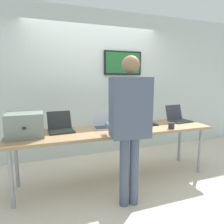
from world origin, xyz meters
name	(u,v)px	position (x,y,z in m)	size (l,w,h in m)	color
ground	(115,180)	(0.00, 0.00, -0.02)	(8.00, 8.00, 0.04)	beige
back_wall	(95,84)	(0.01, 1.13, 1.40)	(8.00, 0.11, 2.79)	silver
workbench	(115,133)	(0.00, 0.00, 0.73)	(2.93, 0.70, 0.78)	#997752
equipment_box	(25,125)	(-1.20, 0.03, 0.94)	(0.44, 0.41, 0.31)	slate
laptop_station_0	(61,127)	(-0.76, 0.16, 0.84)	(0.36, 0.40, 0.26)	black
laptop_station_1	(105,124)	(-0.10, 0.14, 0.84)	(0.39, 0.34, 0.25)	#ABAEB9
laptop_station_2	(144,120)	(0.56, 0.16, 0.84)	(0.32, 0.35, 0.26)	black
laptop_station_3	(178,118)	(1.22, 0.16, 0.85)	(0.36, 0.37, 0.27)	#343641
person	(130,118)	(-0.05, -0.62, 1.07)	(0.47, 0.62, 1.76)	#49556B
coffee_mug	(171,126)	(0.80, -0.25, 0.83)	(0.09, 0.09, 0.09)	#272C2D
paper_sheet	(129,131)	(0.15, -0.17, 0.79)	(0.26, 0.33, 0.00)	white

